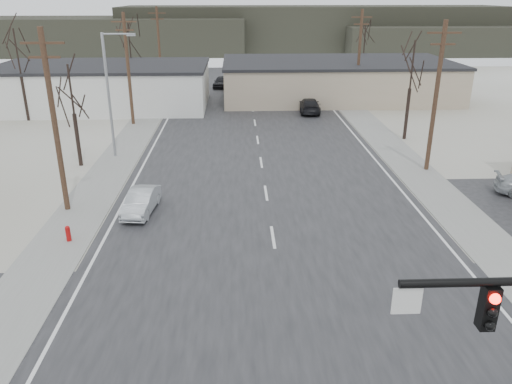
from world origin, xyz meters
TOP-DOWN VIEW (x-y plane):
  - ground at (0.00, 0.00)m, footprint 140.00×140.00m
  - main_road at (0.00, 15.00)m, footprint 18.00×110.00m
  - cross_road at (0.00, 0.00)m, footprint 90.00×10.00m
  - sidewalk_left at (-10.60, 20.00)m, footprint 3.00×90.00m
  - sidewalk_right at (10.60, 20.00)m, footprint 3.00×90.00m
  - fire_hydrant at (-10.20, 8.00)m, footprint 0.24×0.24m
  - building_left_far at (-16.00, 40.00)m, footprint 22.30×12.30m
  - building_right_far at (10.00, 44.00)m, footprint 26.30×14.30m
  - upole_left_b at (-11.50, 12.00)m, footprint 2.20×0.30m
  - upole_left_c at (-11.50, 32.00)m, footprint 2.20×0.30m
  - upole_left_d at (-11.50, 52.00)m, footprint 2.20×0.30m
  - upole_right_a at (11.50, 18.00)m, footprint 2.20×0.30m
  - upole_right_b at (11.50, 40.00)m, footprint 2.20×0.30m
  - streetlight_main at (-10.80, 22.00)m, footprint 2.40×0.25m
  - tree_left_near at (-13.00, 20.00)m, footprint 3.30×3.30m
  - tree_right_mid at (12.50, 26.00)m, footprint 3.74×3.74m
  - tree_left_far at (-14.00, 46.00)m, footprint 3.96×3.96m
  - tree_right_far at (15.00, 52.00)m, footprint 3.52×3.52m
  - tree_left_mid at (-22.00, 34.00)m, footprint 3.96×3.96m
  - hill_left at (-35.00, 92.00)m, footprint 70.00×18.00m
  - hill_center at (15.00, 96.00)m, footprint 80.00×18.00m
  - hill_right at (50.00, 90.00)m, footprint 60.00×18.00m
  - sedan_crossing at (-7.17, 11.42)m, footprint 1.78×4.03m
  - car_far_a at (5.78, 36.15)m, footprint 2.34×5.14m
  - car_far_b at (-3.66, 51.27)m, footprint 2.40×4.41m

SIDE VIEW (x-z plane):
  - ground at x=0.00m, z-range 0.00..0.00m
  - cross_road at x=0.00m, z-range 0.00..0.04m
  - main_road at x=0.00m, z-range 0.00..0.05m
  - sidewalk_left at x=-10.60m, z-range 0.00..0.06m
  - sidewalk_right at x=10.60m, z-range 0.00..0.06m
  - fire_hydrant at x=-10.20m, z-range 0.02..0.89m
  - sedan_crossing at x=-7.17m, z-range 0.05..1.33m
  - car_far_b at x=-3.66m, z-range 0.05..1.47m
  - car_far_a at x=5.78m, z-range 0.05..1.51m
  - building_right_far at x=10.00m, z-range 0.00..4.30m
  - building_left_far at x=-16.00m, z-range 0.01..4.51m
  - hill_right at x=50.00m, z-range 0.00..5.50m
  - hill_left at x=-35.00m, z-range 0.00..7.00m
  - hill_center at x=15.00m, z-range 0.00..9.00m
  - streetlight_main at x=-10.80m, z-range 0.59..9.59m
  - upole_left_b at x=-11.50m, z-range 0.22..10.22m
  - upole_left_c at x=-11.50m, z-range 0.22..10.22m
  - upole_left_d at x=-11.50m, z-range 0.22..10.22m
  - upole_right_a at x=11.50m, z-range 0.22..10.22m
  - upole_right_b at x=11.50m, z-range 0.22..10.22m
  - tree_left_near at x=-13.00m, z-range 1.55..8.90m
  - tree_right_far at x=15.00m, z-range 1.66..9.50m
  - tree_right_mid at x=12.50m, z-range 1.77..10.10m
  - tree_left_far at x=-14.00m, z-range 1.87..10.69m
  - tree_left_mid at x=-22.00m, z-range 1.87..10.69m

